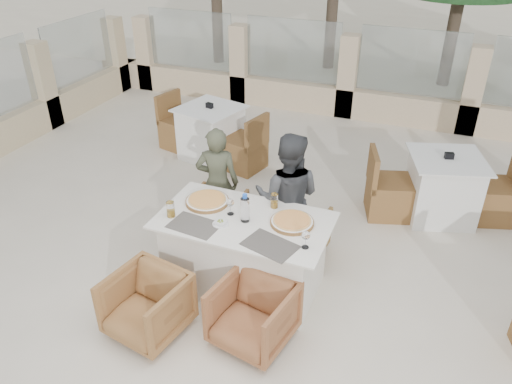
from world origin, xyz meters
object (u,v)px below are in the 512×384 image
at_px(olive_dish, 220,222).
at_px(armchair_near_left, 147,305).
at_px(diner_left, 218,183).
at_px(dining_table, 244,253).
at_px(armchair_far_left, 217,216).
at_px(water_bottle, 245,208).
at_px(armchair_near_right, 253,314).
at_px(pizza_right, 292,221).
at_px(beer_glass_right, 274,201).
at_px(bg_table_a, 211,133).
at_px(pizza_left, 207,200).
at_px(armchair_far_right, 296,233).
at_px(beer_glass_left, 171,209).
at_px(wine_glass_corner, 306,239).
at_px(bg_table_b, 442,188).
at_px(diner_right, 288,198).
at_px(wine_glass_centre, 230,206).

relative_size(olive_dish, armchair_near_left, 0.17).
distance_m(armchair_near_left, diner_left, 1.65).
distance_m(dining_table, armchair_far_left, 0.90).
distance_m(water_bottle, diner_left, 1.02).
bearing_deg(armchair_near_right, armchair_near_left, -153.88).
relative_size(pizza_right, beer_glass_right, 2.80).
bearing_deg(bg_table_a, pizza_right, -35.34).
bearing_deg(bg_table_a, armchair_near_right, -43.97).
bearing_deg(armchair_far_left, pizza_left, 104.21).
relative_size(pizza_right, water_bottle, 1.42).
xyz_separation_m(dining_table, armchair_far_left, (-0.61, 0.66, -0.12)).
height_order(pizza_right, armchair_far_right, pizza_right).
height_order(olive_dish, diner_left, diner_left).
relative_size(dining_table, beer_glass_left, 10.54).
relative_size(beer_glass_left, bg_table_a, 0.09).
bearing_deg(wine_glass_corner, beer_glass_right, 132.46).
xyz_separation_m(olive_dish, bg_table_b, (1.84, 2.16, -0.41)).
height_order(armchair_far_left, diner_right, diner_right).
xyz_separation_m(pizza_right, beer_glass_right, (-0.25, 0.21, 0.05)).
height_order(pizza_left, armchair_near_right, pizza_left).
distance_m(armchair_far_left, diner_left, 0.39).
xyz_separation_m(dining_table, armchair_near_left, (-0.55, -0.88, -0.10)).
relative_size(pizza_left, bg_table_a, 0.26).
distance_m(water_bottle, wine_glass_corner, 0.66).
xyz_separation_m(beer_glass_left, diner_left, (0.03, 0.93, -0.20)).
bearing_deg(bg_table_b, dining_table, -147.00).
bearing_deg(armchair_far_left, wine_glass_centre, 123.27).
relative_size(beer_glass_right, armchair_far_right, 0.24).
bearing_deg(olive_dish, pizza_left, 133.84).
xyz_separation_m(armchair_near_right, diner_left, (-0.97, 1.37, 0.35)).
bearing_deg(beer_glass_left, pizza_right, 15.37).
height_order(wine_glass_centre, armchair_far_left, wine_glass_centre).
bearing_deg(bg_table_b, bg_table_a, 155.36).
xyz_separation_m(pizza_left, beer_glass_left, (-0.20, -0.34, 0.05)).
bearing_deg(pizza_right, dining_table, -167.22).
bearing_deg(wine_glass_corner, bg_table_b, 65.07).
height_order(wine_glass_corner, armchair_near_left, wine_glass_corner).
height_order(armchair_near_right, diner_right, diner_right).
bearing_deg(beer_glass_left, armchair_far_right, 41.70).
distance_m(dining_table, water_bottle, 0.53).
distance_m(dining_table, pizza_right, 0.60).
height_order(diner_left, bg_table_a, diner_left).
bearing_deg(olive_dish, diner_right, 63.19).
xyz_separation_m(dining_table, pizza_left, (-0.45, 0.14, 0.41)).
xyz_separation_m(pizza_right, bg_table_b, (1.24, 1.92, -0.41)).
bearing_deg(diner_right, armchair_near_right, 86.51).
height_order(wine_glass_corner, bg_table_b, wine_glass_corner).
bearing_deg(armchair_far_right, dining_table, 71.19).
height_order(wine_glass_corner, diner_right, diner_right).
relative_size(pizza_left, olive_dish, 3.83).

